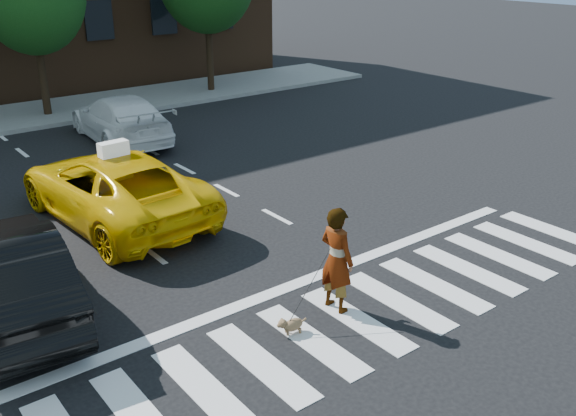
{
  "coord_description": "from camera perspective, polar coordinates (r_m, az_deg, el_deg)",
  "views": [
    {
      "loc": [
        -6.66,
        -6.7,
        5.94
      ],
      "look_at": [
        0.51,
        2.57,
        1.1
      ],
      "focal_mm": 40.0,
      "sensor_mm": 36.0,
      "label": 1
    }
  ],
  "objects": [
    {
      "name": "woman",
      "position": [
        10.99,
        4.35,
        -4.59
      ],
      "size": [
        0.51,
        0.73,
        1.91
      ],
      "primitive_type": "imported",
      "rotation": [
        0.0,
        0.0,
        1.65
      ],
      "color": "#999999",
      "rests_on": "ground"
    },
    {
      "name": "ground",
      "position": [
        11.16,
        6.1,
        -9.86
      ],
      "size": [
        120.0,
        120.0,
        0.0
      ],
      "primitive_type": "plane",
      "color": "black",
      "rests_on": "ground"
    },
    {
      "name": "white_suv",
      "position": [
        21.48,
        -14.65,
        7.7
      ],
      "size": [
        2.47,
        5.25,
        1.48
      ],
      "primitive_type": "imported",
      "rotation": [
        0.0,
        0.0,
        3.06
      ],
      "color": "white",
      "rests_on": "ground"
    },
    {
      "name": "stop_line",
      "position": [
        12.18,
        0.9,
        -6.71
      ],
      "size": [
        12.0,
        0.3,
        0.01
      ],
      "primitive_type": "cube",
      "color": "silver",
      "rests_on": "ground"
    },
    {
      "name": "taxi",
      "position": [
        15.21,
        -15.2,
        1.85
      ],
      "size": [
        3.02,
        5.87,
        1.59
      ],
      "primitive_type": "imported",
      "rotation": [
        0.0,
        0.0,
        3.21
      ],
      "color": "#E2AF04",
      "rests_on": "ground"
    },
    {
      "name": "crosswalk",
      "position": [
        11.15,
        6.1,
        -9.84
      ],
      "size": [
        13.0,
        2.4,
        0.01
      ],
      "primitive_type": "cube",
      "color": "silver",
      "rests_on": "ground"
    },
    {
      "name": "taxi_sign",
      "position": [
        14.74,
        -15.26,
        5.11
      ],
      "size": [
        0.67,
        0.32,
        0.32
      ],
      "primitive_type": "cube",
      "rotation": [
        0.0,
        0.0,
        3.21
      ],
      "color": "white",
      "rests_on": "taxi"
    },
    {
      "name": "sidewalk_far",
      "position": [
        25.77,
        -21.93,
        7.67
      ],
      "size": [
        30.0,
        4.0,
        0.15
      ],
      "primitive_type": "cube",
      "color": "slate",
      "rests_on": "ground"
    },
    {
      "name": "dog",
      "position": [
        10.66,
        0.26,
        -10.33
      ],
      "size": [
        0.49,
        0.32,
        0.29
      ],
      "rotation": [
        0.0,
        0.0,
        -0.37
      ],
      "color": "#97704D",
      "rests_on": "ground"
    },
    {
      "name": "black_sedan",
      "position": [
        11.88,
        -23.66,
        -5.31
      ],
      "size": [
        2.17,
        4.93,
        1.57
      ],
      "primitive_type": "imported",
      "rotation": [
        0.0,
        0.0,
        3.03
      ],
      "color": "black",
      "rests_on": "ground"
    }
  ]
}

